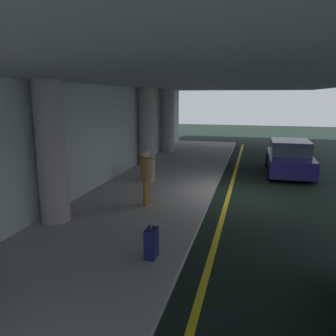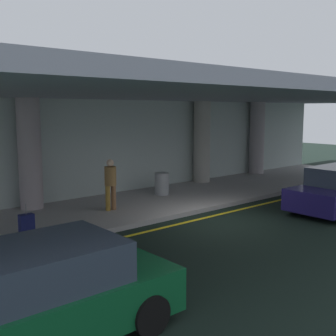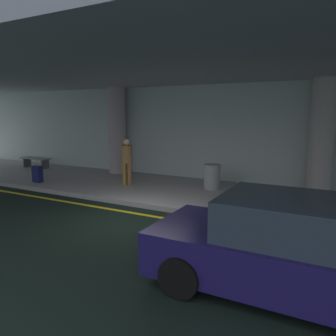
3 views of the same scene
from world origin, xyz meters
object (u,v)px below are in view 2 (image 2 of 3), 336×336
object	(u,v)px
support_column_left_mid	(202,142)
suitcase_upright_primary	(27,226)
car_dark_green	(42,297)
support_column_far_left	(30,154)
trash_bin_steel	(162,184)
traveler_with_luggage	(110,181)
support_column_center	(257,138)

from	to	relation	value
support_column_left_mid	suitcase_upright_primary	distance (m)	10.04
support_column_left_mid	car_dark_green	world-z (taller)	support_column_left_mid
support_column_far_left	trash_bin_steel	bearing A→B (deg)	-12.68
trash_bin_steel	traveler_with_luggage	bearing A→B (deg)	-163.10
support_column_left_mid	traveler_with_luggage	distance (m)	6.51
support_column_far_left	car_dark_green	size ratio (longest dim) A/B	0.89
traveler_with_luggage	trash_bin_steel	size ratio (longest dim) A/B	1.98
car_dark_green	suitcase_upright_primary	xyz separation A→B (m)	(1.64, 4.66, -0.25)
support_column_center	suitcase_upright_primary	bearing A→B (deg)	-166.97
support_column_far_left	car_dark_green	bearing A→B (deg)	-111.54
support_column_left_mid	support_column_far_left	bearing A→B (deg)	180.00
car_dark_green	trash_bin_steel	distance (m)	10.30
traveler_with_luggage	car_dark_green	bearing A→B (deg)	82.50
car_dark_green	traveler_with_luggage	world-z (taller)	traveler_with_luggage
support_column_far_left	traveler_with_luggage	distance (m)	2.82
support_column_far_left	suitcase_upright_primary	xyz separation A→B (m)	(-1.43, -3.11, -1.51)
support_column_left_mid	trash_bin_steel	size ratio (longest dim) A/B	4.29
car_dark_green	trash_bin_steel	xyz separation A→B (m)	(7.82, 6.70, -0.14)
support_column_left_mid	support_column_center	size ratio (longest dim) A/B	1.00
support_column_left_mid	traveler_with_luggage	size ratio (longest dim) A/B	2.17
support_column_center	trash_bin_steel	xyz separation A→B (m)	(-7.25, -1.07, -1.40)
support_column_far_left	support_column_center	xyz separation A→B (m)	(12.00, 0.00, 0.00)
car_dark_green	suitcase_upright_primary	bearing A→B (deg)	66.10
support_column_far_left	traveler_with_luggage	xyz separation A→B (m)	(1.85, -1.95, -0.86)
support_column_far_left	suitcase_upright_primary	world-z (taller)	support_column_far_left
support_column_center	suitcase_upright_primary	size ratio (longest dim) A/B	4.06
support_column_left_mid	suitcase_upright_primary	xyz separation A→B (m)	(-9.43, -3.11, -1.51)
trash_bin_steel	support_column_center	bearing A→B (deg)	8.39
car_dark_green	suitcase_upright_primary	world-z (taller)	car_dark_green
support_column_left_mid	car_dark_green	size ratio (longest dim) A/B	0.89
suitcase_upright_primary	trash_bin_steel	size ratio (longest dim) A/B	1.06
trash_bin_steel	suitcase_upright_primary	bearing A→B (deg)	-161.76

